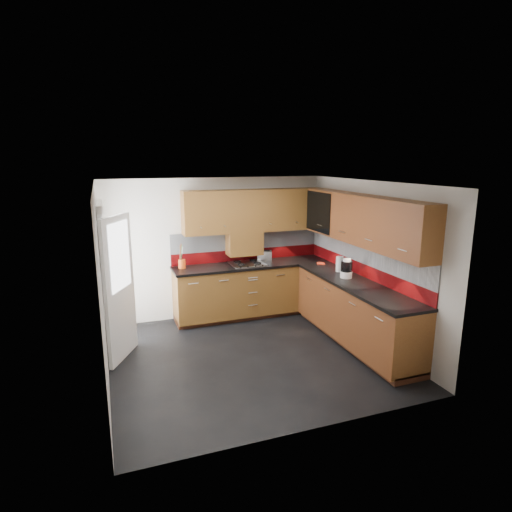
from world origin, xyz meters
name	(u,v)px	position (x,y,z in m)	size (l,w,h in m)	color
room	(251,252)	(0.00, 0.00, 1.50)	(4.00, 3.80, 2.64)	black
base_cabinets	(298,302)	(1.07, 0.72, 0.44)	(2.70, 3.20, 0.95)	brown
countertop	(299,274)	(1.05, 0.70, 0.92)	(2.72, 3.22, 0.04)	black
backsplash	(305,252)	(1.28, 0.93, 1.21)	(2.70, 3.20, 0.54)	maroon
upper_cabinets	(308,215)	(1.23, 0.78, 1.84)	(2.50, 3.20, 0.72)	brown
extractor_hood	(244,243)	(0.45, 1.64, 1.28)	(0.60, 0.33, 0.40)	brown
glass_cabinet	(326,210)	(1.71, 1.07, 1.87)	(0.32, 0.80, 0.66)	black
back_door	(111,283)	(-1.78, 0.75, 1.03)	(0.42, 1.19, 2.04)	white
gas_hob	(247,264)	(0.45, 1.47, 0.95)	(0.56, 0.50, 0.04)	silver
utensil_pot	(182,263)	(-0.65, 1.59, 1.03)	(0.12, 0.12, 0.42)	#D34B13
toaster	(264,256)	(0.83, 1.64, 1.03)	(0.29, 0.23, 0.18)	silver
food_processor	(346,269)	(1.60, 0.17, 1.08)	(0.18, 0.18, 0.30)	white
paper_towel	(340,264)	(1.69, 0.53, 1.06)	(0.12, 0.12, 0.24)	white
orange_cloth	(321,263)	(1.65, 1.08, 0.95)	(0.13, 0.11, 0.01)	red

